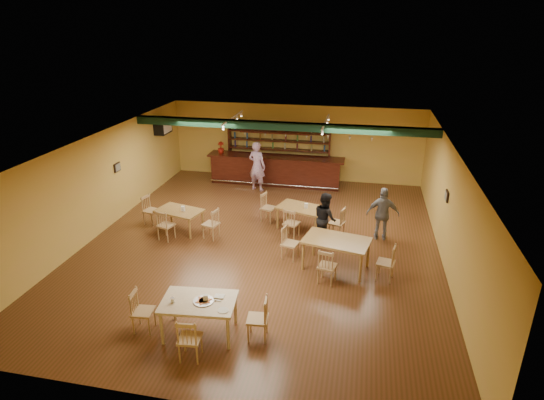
% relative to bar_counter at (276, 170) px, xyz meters
% --- Properties ---
extents(floor, '(12.00, 12.00, 0.00)m').
position_rel_bar_counter_xyz_m(floor, '(0.64, -5.15, -0.56)').
color(floor, '#513317').
rests_on(floor, ground).
extents(ceiling_beam, '(10.00, 0.30, 0.25)m').
position_rel_bar_counter_xyz_m(ceiling_beam, '(0.64, -2.35, 2.31)').
color(ceiling_beam, black).
rests_on(ceiling_beam, ceiling).
extents(track_rail_left, '(0.05, 2.50, 0.05)m').
position_rel_bar_counter_xyz_m(track_rail_left, '(-1.16, -1.75, 2.38)').
color(track_rail_left, white).
rests_on(track_rail_left, ceiling).
extents(track_rail_right, '(0.05, 2.50, 0.05)m').
position_rel_bar_counter_xyz_m(track_rail_right, '(2.04, -1.75, 2.38)').
color(track_rail_right, white).
rests_on(track_rail_right, ceiling).
extents(ac_unit, '(0.34, 0.70, 0.48)m').
position_rel_bar_counter_xyz_m(ac_unit, '(-4.16, -0.95, 1.79)').
color(ac_unit, white).
rests_on(ac_unit, wall_left).
extents(picture_left, '(0.04, 0.34, 0.28)m').
position_rel_bar_counter_xyz_m(picture_left, '(-4.33, -4.15, 1.14)').
color(picture_left, black).
rests_on(picture_left, wall_left).
extents(picture_right, '(0.04, 0.34, 0.28)m').
position_rel_bar_counter_xyz_m(picture_right, '(5.61, -4.65, 1.14)').
color(picture_right, black).
rests_on(picture_right, wall_right).
extents(bar_counter, '(5.34, 0.85, 1.13)m').
position_rel_bar_counter_xyz_m(bar_counter, '(0.00, 0.00, 0.00)').
color(bar_counter, black).
rests_on(bar_counter, ground).
extents(back_bar_hutch, '(4.13, 0.40, 2.28)m').
position_rel_bar_counter_xyz_m(back_bar_hutch, '(0.00, 0.63, 0.57)').
color(back_bar_hutch, black).
rests_on(back_bar_hutch, ground).
extents(poinsettia, '(0.33, 0.33, 0.46)m').
position_rel_bar_counter_xyz_m(poinsettia, '(-2.22, 0.00, 0.79)').
color(poinsettia, '#AE1C10').
rests_on(poinsettia, bar_counter).
extents(dining_table_a, '(1.54, 1.15, 0.69)m').
position_rel_bar_counter_xyz_m(dining_table_a, '(-2.04, -4.80, -0.22)').
color(dining_table_a, olive).
rests_on(dining_table_a, ground).
extents(dining_table_b, '(1.64, 1.25, 0.72)m').
position_rel_bar_counter_xyz_m(dining_table_b, '(1.60, -3.89, -0.20)').
color(dining_table_b, olive).
rests_on(dining_table_b, ground).
extents(dining_table_d, '(1.84, 1.33, 0.83)m').
position_rel_bar_counter_xyz_m(dining_table_d, '(2.83, -6.11, -0.15)').
color(dining_table_d, olive).
rests_on(dining_table_d, ground).
extents(near_table, '(1.59, 1.11, 0.80)m').
position_rel_bar_counter_xyz_m(near_table, '(0.29, -9.36, -0.16)').
color(near_table, tan).
rests_on(near_table, ground).
extents(pizza_tray, '(0.50, 0.50, 0.01)m').
position_rel_bar_counter_xyz_m(pizza_tray, '(0.39, -9.36, 0.25)').
color(pizza_tray, silver).
rests_on(pizza_tray, near_table).
extents(parmesan_shaker, '(0.08, 0.08, 0.11)m').
position_rel_bar_counter_xyz_m(parmesan_shaker, '(-0.20, -9.52, 0.29)').
color(parmesan_shaker, '#EAE5C6').
rests_on(parmesan_shaker, near_table).
extents(napkin_stack, '(0.21, 0.16, 0.03)m').
position_rel_bar_counter_xyz_m(napkin_stack, '(0.66, -9.15, 0.25)').
color(napkin_stack, white).
rests_on(napkin_stack, near_table).
extents(pizza_server, '(0.32, 0.11, 0.00)m').
position_rel_bar_counter_xyz_m(pizza_server, '(0.55, -9.31, 0.26)').
color(pizza_server, silver).
rests_on(pizza_server, pizza_tray).
extents(side_plate, '(0.24, 0.24, 0.01)m').
position_rel_bar_counter_xyz_m(side_plate, '(0.88, -9.58, 0.24)').
color(side_plate, white).
rests_on(side_plate, near_table).
extents(patron_bar, '(0.80, 0.64, 1.90)m').
position_rel_bar_counter_xyz_m(patron_bar, '(-0.55, -0.83, 0.38)').
color(patron_bar, '#954DA8').
rests_on(patron_bar, ground).
extents(patron_right_a, '(0.89, 0.94, 1.54)m').
position_rel_bar_counter_xyz_m(patron_right_a, '(2.40, -4.69, 0.21)').
color(patron_right_a, black).
rests_on(patron_right_a, ground).
extents(patron_right_b, '(0.95, 0.41, 1.61)m').
position_rel_bar_counter_xyz_m(patron_right_b, '(4.03, -4.11, 0.24)').
color(patron_right_b, gray).
rests_on(patron_right_b, ground).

